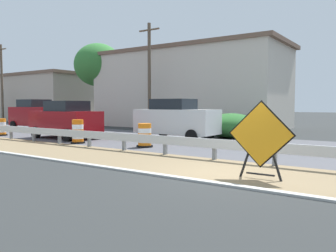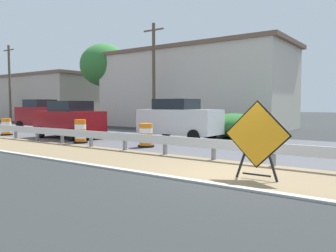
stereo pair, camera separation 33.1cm
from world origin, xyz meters
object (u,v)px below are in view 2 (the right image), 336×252
car_trailing_near_lane (41,114)px  car_lead_far_lane (69,120)px  traffic_barrel_close (80,132)px  traffic_barrel_nearest (146,136)px  traffic_barrel_far (7,128)px  car_mid_far_lane (179,119)px  utility_pole_near (154,75)px  utility_pole_mid (10,82)px  warning_sign_diamond (257,137)px

car_trailing_near_lane → car_lead_far_lane: (-3.09, -7.28, -0.09)m
traffic_barrel_close → car_lead_far_lane: car_lead_far_lane is taller
traffic_barrel_nearest → traffic_barrel_far: bearing=93.0°
traffic_barrel_far → car_mid_far_lane: size_ratio=0.23×
car_mid_far_lane → utility_pole_near: 7.79m
traffic_barrel_close → utility_pole_mid: utility_pole_mid is taller
traffic_barrel_nearest → traffic_barrel_close: 3.63m
car_mid_far_lane → utility_pole_near: utility_pole_near is taller
traffic_barrel_nearest → utility_pole_mid: bearing=72.5°
traffic_barrel_close → car_trailing_near_lane: (4.34, 9.73, 0.60)m
car_mid_far_lane → warning_sign_diamond: bearing=-44.5°
warning_sign_diamond → car_trailing_near_lane: 20.92m
traffic_barrel_far → utility_pole_mid: utility_pole_mid is taller
car_lead_far_lane → utility_pole_mid: bearing=-19.5°
warning_sign_diamond → utility_pole_mid: bearing=-111.0°
traffic_barrel_nearest → car_lead_far_lane: size_ratio=0.25×
car_lead_far_lane → utility_pole_near: size_ratio=0.54×
car_trailing_near_lane → car_mid_far_lane: (-0.01, -12.54, -0.04)m
traffic_barrel_nearest → car_trailing_near_lane: bearing=74.6°
warning_sign_diamond → utility_pole_mid: utility_pole_mid is taller
car_lead_far_lane → car_mid_far_lane: size_ratio=0.93×
utility_pole_near → traffic_barrel_far: bearing=153.8°
traffic_barrel_far → car_trailing_near_lane: (4.21, 2.73, 0.66)m
warning_sign_diamond → utility_pole_near: 17.49m
car_trailing_near_lane → traffic_barrel_close: bearing=-24.3°
warning_sign_diamond → traffic_barrel_nearest: bearing=-119.4°
car_trailing_near_lane → car_lead_far_lane: 7.91m
car_mid_far_lane → utility_pole_near: (4.72, 5.43, 2.98)m
traffic_barrel_close → car_mid_far_lane: bearing=-33.0°
traffic_barrel_nearest → car_trailing_near_lane: 13.80m
utility_pole_near → utility_pole_mid: utility_pole_mid is taller
traffic_barrel_far → car_lead_far_lane: bearing=-76.2°
traffic_barrel_close → car_lead_far_lane: (1.25, 2.45, 0.51)m
warning_sign_diamond → traffic_barrel_far: warning_sign_diamond is taller
traffic_barrel_nearest → car_mid_far_lane: 3.78m
traffic_barrel_close → car_lead_far_lane: 2.80m
car_mid_far_lane → utility_pole_mid: utility_pole_mid is taller
car_mid_far_lane → traffic_barrel_nearest: bearing=-78.1°
car_lead_far_lane → traffic_barrel_far: bearing=15.2°
traffic_barrel_nearest → car_lead_far_lane: (0.57, 6.01, 0.56)m
warning_sign_diamond → car_trailing_near_lane: (7.08, 19.69, 0.06)m
traffic_barrel_nearest → utility_pole_mid: utility_pole_mid is taller
traffic_barrel_nearest → car_mid_far_lane: bearing=11.6°
traffic_barrel_nearest → traffic_barrel_close: traffic_barrel_close is taller
warning_sign_diamond → traffic_barrel_far: (2.87, 16.96, -0.60)m
warning_sign_diamond → traffic_barrel_nearest: (3.42, 6.40, -0.59)m
utility_pole_near → utility_pole_mid: (-0.41, 19.13, 0.14)m
traffic_barrel_far → utility_pole_near: bearing=-26.2°
car_mid_far_lane → utility_pole_near: bearing=139.2°
warning_sign_diamond → car_lead_far_lane: size_ratio=0.47×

